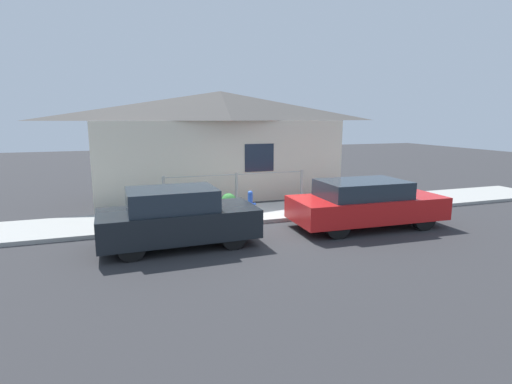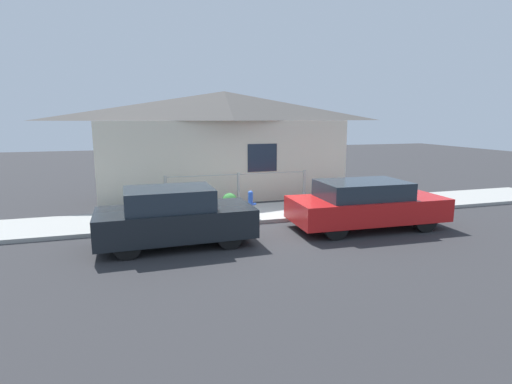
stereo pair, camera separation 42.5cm
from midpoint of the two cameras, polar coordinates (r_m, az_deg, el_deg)
ground_plane at (r=11.61m, az=-0.89°, el=-4.65°), size 60.00×60.00×0.00m
sidewalk at (r=12.64m, az=-2.48°, el=-3.13°), size 24.00×2.25×0.11m
house at (r=15.07m, az=-5.75°, el=11.18°), size 9.50×2.23×4.01m
fence at (r=13.42m, az=-3.69°, el=0.61°), size 4.90×0.10×1.12m
car_left at (r=9.75m, az=-12.42°, el=-3.60°), size 3.74×1.71×1.41m
car_right at (r=11.55m, az=14.37°, el=-1.57°), size 4.32×1.89×1.34m
fire_hydrant at (r=11.96m, az=-1.83°, el=-1.61°), size 0.34×0.15×0.79m
potted_plant_near_hydrant at (r=12.67m, az=-4.90°, el=-1.40°), size 0.50×0.50×0.59m
potted_plant_by_fence at (r=12.42m, az=-11.06°, el=-1.86°), size 0.46×0.46×0.56m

